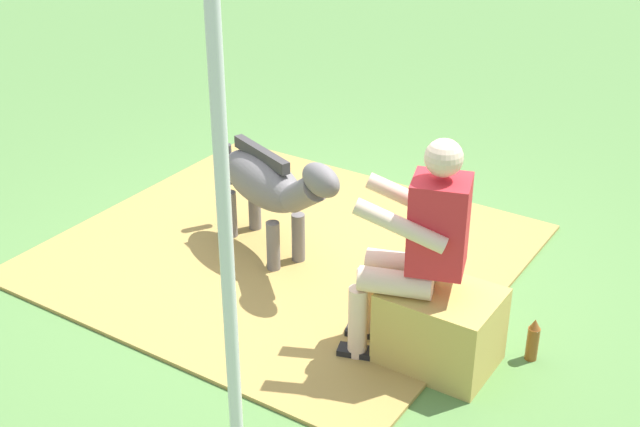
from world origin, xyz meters
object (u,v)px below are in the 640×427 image
object	(u,v)px
hay_bale	(440,327)
soda_bottle	(533,340)
tent_pole_left	(227,260)
person_seated	(416,242)
pony_standing	(269,185)

from	to	relation	value
hay_bale	soda_bottle	xyz separation A→B (m)	(-0.43, -0.31, -0.10)
soda_bottle	tent_pole_left	xyz separation A→B (m)	(0.79, 1.67, 1.09)
soda_bottle	hay_bale	bearing A→B (deg)	35.62
person_seated	pony_standing	bearing A→B (deg)	-20.31
person_seated	hay_bale	bearing A→B (deg)	-167.51
hay_bale	pony_standing	size ratio (longest dim) A/B	0.48
pony_standing	soda_bottle	world-z (taller)	pony_standing
tent_pole_left	person_seated	bearing A→B (deg)	-98.66
person_seated	tent_pole_left	world-z (taller)	tent_pole_left
hay_bale	soda_bottle	world-z (taller)	hay_bale
hay_bale	person_seated	distance (m)	0.53
pony_standing	soda_bottle	bearing A→B (deg)	175.60
hay_bale	pony_standing	xyz separation A→B (m)	(1.49, -0.46, 0.31)
soda_bottle	tent_pole_left	distance (m)	2.14
soda_bottle	tent_pole_left	bearing A→B (deg)	64.57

